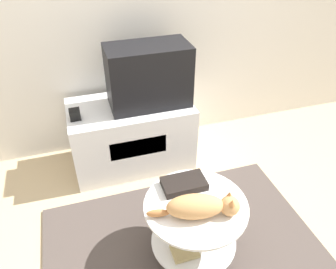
{
  "coord_description": "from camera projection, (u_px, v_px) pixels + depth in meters",
  "views": [
    {
      "loc": [
        -0.51,
        -1.18,
        1.95
      ],
      "look_at": [
        0.03,
        0.55,
        0.66
      ],
      "focal_mm": 35.0,
      "sensor_mm": 36.0,
      "label": 1
    }
  ],
  "objects": [
    {
      "name": "wall_back",
      "position": [
        129.0,
        2.0,
        2.59
      ],
      "size": [
        8.0,
        0.05,
        2.6
      ],
      "color": "silver",
      "rests_on": "ground_plane"
    },
    {
      "name": "tv",
      "position": [
        149.0,
        76.0,
        2.57
      ],
      "size": [
        0.64,
        0.34,
        0.5
      ],
      "color": "black",
      "rests_on": "tv_stand"
    },
    {
      "name": "rug",
      "position": [
        189.0,
        261.0,
        2.17
      ],
      "size": [
        1.85,
        1.47,
        0.02
      ],
      "color": "#4C423D",
      "rests_on": "ground_plane"
    },
    {
      "name": "dvd_box",
      "position": [
        184.0,
        184.0,
        2.05
      ],
      "size": [
        0.27,
        0.16,
        0.05
      ],
      "color": "black",
      "rests_on": "coffee_table"
    },
    {
      "name": "speaker",
      "position": [
        75.0,
        114.0,
        2.5
      ],
      "size": [
        0.08,
        0.08,
        0.08
      ],
      "color": "black",
      "rests_on": "tv_stand"
    },
    {
      "name": "ground_plane",
      "position": [
        189.0,
        262.0,
        2.17
      ],
      "size": [
        12.0,
        12.0,
        0.0
      ],
      "primitive_type": "plane",
      "color": "tan"
    },
    {
      "name": "tv_stand",
      "position": [
        132.0,
        134.0,
        2.86
      ],
      "size": [
        1.02,
        0.57,
        0.58
      ],
      "color": "white",
      "rests_on": "ground_plane"
    },
    {
      "name": "cat",
      "position": [
        201.0,
        206.0,
        1.84
      ],
      "size": [
        0.53,
        0.22,
        0.14
      ],
      "rotation": [
        0.0,
        0.0,
        -0.23
      ],
      "color": "tan",
      "rests_on": "coffee_table"
    },
    {
      "name": "coffee_table",
      "position": [
        194.0,
        223.0,
        2.04
      ],
      "size": [
        0.63,
        0.63,
        0.46
      ],
      "color": "#B2B2B7",
      "rests_on": "rug"
    }
  ]
}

